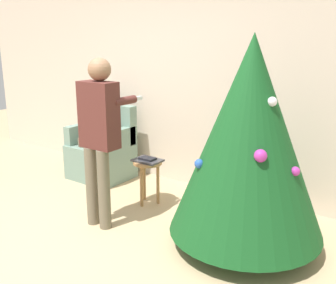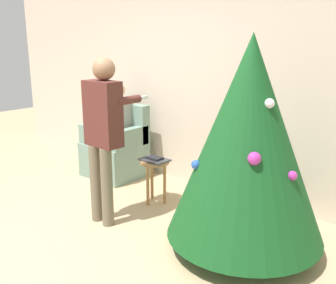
% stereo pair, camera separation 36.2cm
% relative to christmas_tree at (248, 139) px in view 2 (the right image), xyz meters
% --- Properties ---
extents(ground_plane, '(14.00, 14.00, 0.00)m').
position_rel_christmas_tree_xyz_m(ground_plane, '(-1.30, -1.16, -1.03)').
color(ground_plane, tan).
extents(wall_back, '(8.00, 0.06, 2.70)m').
position_rel_christmas_tree_xyz_m(wall_back, '(-1.30, 1.07, 0.32)').
color(wall_back, beige).
rests_on(wall_back, ground_plane).
extents(christmas_tree, '(1.39, 1.39, 1.92)m').
position_rel_christmas_tree_xyz_m(christmas_tree, '(0.00, 0.00, 0.00)').
color(christmas_tree, brown).
rests_on(christmas_tree, ground_plane).
extents(armchair, '(0.76, 0.66, 0.99)m').
position_rel_christmas_tree_xyz_m(armchair, '(-2.38, 0.58, -0.67)').
color(armchair, gray).
rests_on(armchair, ground_plane).
extents(person_seated, '(0.36, 0.46, 1.29)m').
position_rel_christmas_tree_xyz_m(person_seated, '(-2.38, 0.56, -0.32)').
color(person_seated, '#6B604C').
rests_on(person_seated, ground_plane).
extents(person_standing, '(0.41, 0.57, 1.69)m').
position_rel_christmas_tree_xyz_m(person_standing, '(-1.38, -0.45, -0.02)').
color(person_standing, '#6B604C').
rests_on(person_standing, ground_plane).
extents(side_stool, '(0.33, 0.33, 0.51)m').
position_rel_christmas_tree_xyz_m(side_stool, '(-1.32, 0.23, -0.63)').
color(side_stool, '#A37547').
rests_on(side_stool, ground_plane).
extents(laptop, '(0.32, 0.23, 0.02)m').
position_rel_christmas_tree_xyz_m(laptop, '(-1.32, 0.23, -0.51)').
color(laptop, '#38383D').
rests_on(laptop, side_stool).
extents(book, '(0.18, 0.12, 0.02)m').
position_rel_christmas_tree_xyz_m(book, '(-1.32, 0.23, -0.49)').
color(book, black).
rests_on(book, laptop).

